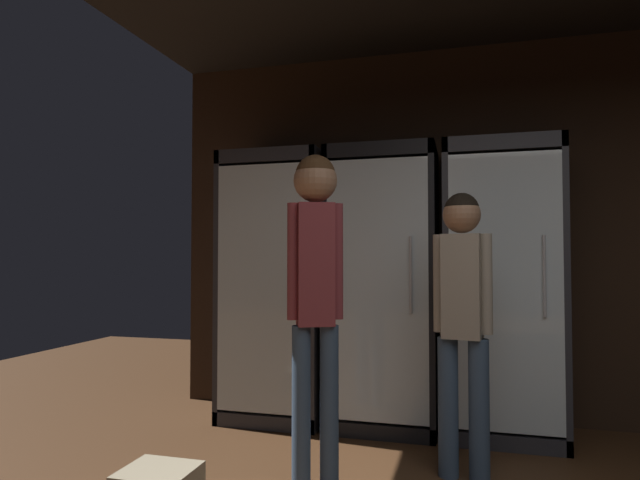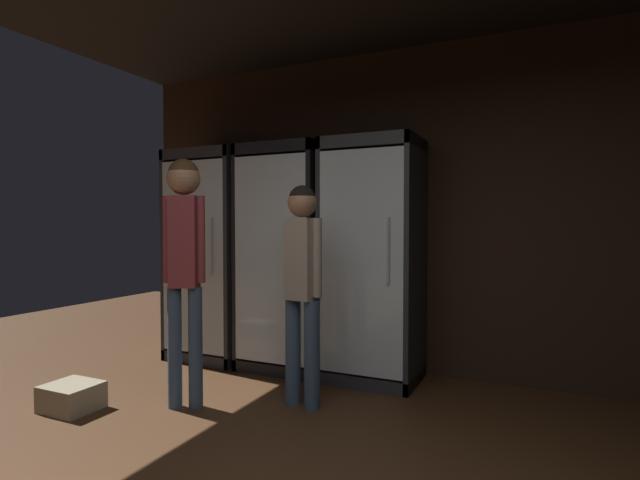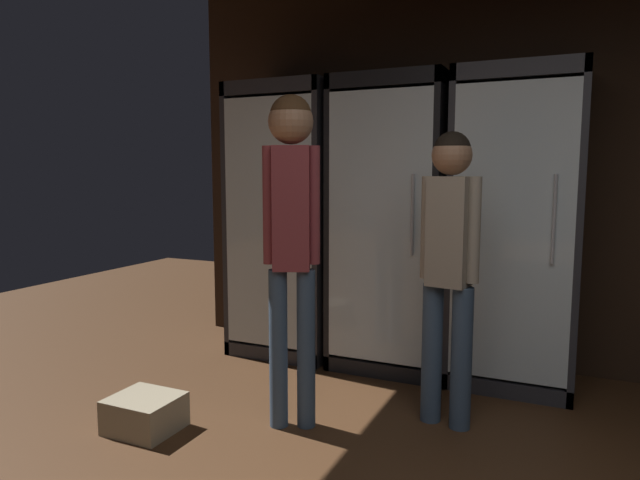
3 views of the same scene
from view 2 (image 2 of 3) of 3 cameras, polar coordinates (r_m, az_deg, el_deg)
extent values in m
cube|color=black|center=(4.26, 13.97, 3.31)|extent=(6.00, 0.06, 2.80)
cube|color=#2B2B30|center=(5.04, -10.41, -1.55)|extent=(0.76, 0.04, 1.98)
cube|color=#2B2B30|center=(5.04, -15.63, -1.59)|extent=(0.04, 0.61, 1.98)
cube|color=#2B2B30|center=(4.60, -8.80, -1.86)|extent=(0.04, 0.61, 1.98)
cube|color=#2B2B30|center=(4.85, -12.45, 9.46)|extent=(0.76, 0.61, 0.10)
cube|color=#2B2B30|center=(4.96, -12.30, -12.64)|extent=(0.76, 0.61, 0.10)
cube|color=white|center=(5.02, -10.61, -1.57)|extent=(0.68, 0.02, 1.74)
cube|color=silver|center=(4.58, -14.60, -1.92)|extent=(0.68, 0.02, 1.74)
cylinder|color=#B2B2B7|center=(4.41, -12.54, -0.75)|extent=(0.02, 0.02, 0.50)
cube|color=silver|center=(4.94, -12.30, -11.86)|extent=(0.66, 0.53, 0.02)
cylinder|color=#336B38|center=(5.01, -13.87, -10.38)|extent=(0.06, 0.06, 0.20)
cylinder|color=#336B38|center=(4.99, -13.88, -8.70)|extent=(0.02, 0.02, 0.10)
cylinder|color=tan|center=(5.02, -13.86, -10.56)|extent=(0.07, 0.07, 0.08)
cylinder|color=gray|center=(4.85, -10.38, -10.70)|extent=(0.07, 0.07, 0.22)
cylinder|color=gray|center=(4.82, -10.39, -8.89)|extent=(0.02, 0.02, 0.09)
cylinder|color=beige|center=(4.85, -10.38, -10.75)|extent=(0.08, 0.08, 0.06)
cube|color=silver|center=(4.86, -12.34, -6.89)|extent=(0.66, 0.53, 0.02)
cylinder|color=black|center=(4.98, -13.56, -5.22)|extent=(0.08, 0.08, 0.24)
cylinder|color=black|center=(4.96, -13.57, -3.46)|extent=(0.02, 0.02, 0.07)
cylinder|color=white|center=(4.98, -13.56, -5.62)|extent=(0.08, 0.08, 0.09)
cylinder|color=black|center=(4.73, -10.93, -5.59)|extent=(0.07, 0.07, 0.23)
cylinder|color=black|center=(4.71, -10.94, -3.60)|extent=(0.02, 0.02, 0.10)
cylinder|color=white|center=(4.73, -10.93, -5.47)|extent=(0.07, 0.07, 0.08)
cube|color=silver|center=(4.81, -12.37, -1.78)|extent=(0.66, 0.53, 0.02)
cylinder|color=brown|center=(4.95, -14.76, -0.47)|extent=(0.08, 0.08, 0.20)
cylinder|color=brown|center=(4.95, -14.77, 1.11)|extent=(0.03, 0.03, 0.08)
cylinder|color=tan|center=(4.95, -14.76, -0.80)|extent=(0.08, 0.08, 0.05)
cylinder|color=black|center=(4.82, -13.41, -0.60)|extent=(0.07, 0.07, 0.18)
cylinder|color=black|center=(4.82, -13.42, 0.85)|extent=(0.02, 0.02, 0.06)
cylinder|color=#B2332D|center=(4.82, -13.41, -0.54)|extent=(0.07, 0.07, 0.06)
cylinder|color=#194723|center=(4.78, -11.39, -0.61)|extent=(0.07, 0.07, 0.18)
cylinder|color=#194723|center=(4.77, -11.40, 0.98)|extent=(0.02, 0.02, 0.08)
cylinder|color=#B2332D|center=(4.78, -11.39, -0.92)|extent=(0.07, 0.07, 0.06)
cylinder|color=brown|center=(4.67, -9.86, -0.61)|extent=(0.07, 0.07, 0.19)
cylinder|color=brown|center=(4.67, -9.87, 1.09)|extent=(0.03, 0.03, 0.09)
cylinder|color=#B2332D|center=(4.68, -9.86, -0.68)|extent=(0.08, 0.08, 0.07)
cube|color=silver|center=(4.80, -12.41, 3.38)|extent=(0.66, 0.53, 0.02)
cylinder|color=#9EAD99|center=(4.93, -14.59, 4.61)|extent=(0.07, 0.07, 0.20)
cylinder|color=#9EAD99|center=(4.94, -14.60, 6.27)|extent=(0.03, 0.03, 0.08)
cylinder|color=#B2332D|center=(4.93, -14.59, 4.33)|extent=(0.07, 0.07, 0.07)
cylinder|color=black|center=(4.79, -12.59, 4.64)|extent=(0.08, 0.08, 0.19)
cylinder|color=black|center=(4.80, -12.61, 6.25)|extent=(0.03, 0.03, 0.08)
cylinder|color=white|center=(4.79, -12.59, 4.30)|extent=(0.08, 0.08, 0.08)
cylinder|color=brown|center=(4.68, -10.33, 4.81)|extent=(0.06, 0.06, 0.21)
cylinder|color=brown|center=(4.69, -10.34, 6.53)|extent=(0.02, 0.02, 0.07)
cylinder|color=#B2332D|center=(4.68, -10.33, 4.63)|extent=(0.07, 0.07, 0.08)
cube|color=black|center=(4.62, -2.21, -1.82)|extent=(0.76, 0.04, 1.98)
cube|color=black|center=(4.56, -7.88, -1.89)|extent=(0.04, 0.61, 1.98)
cube|color=black|center=(4.21, 0.39, -2.18)|extent=(0.04, 0.61, 1.98)
cube|color=black|center=(4.41, -3.93, 10.26)|extent=(0.76, 0.61, 0.10)
cube|color=black|center=(4.53, -3.88, -13.99)|extent=(0.76, 0.61, 0.10)
cube|color=white|center=(4.60, -2.38, -1.84)|extent=(0.68, 0.02, 1.74)
cube|color=silver|center=(4.12, -5.88, -2.28)|extent=(0.68, 0.02, 1.74)
cylinder|color=#B2B2B7|center=(3.98, -3.25, -0.99)|extent=(0.02, 0.02, 0.50)
cube|color=silver|center=(4.52, -3.88, -13.14)|extent=(0.66, 0.53, 0.02)
cylinder|color=gray|center=(4.58, -6.31, -11.50)|extent=(0.07, 0.07, 0.20)
cylinder|color=gray|center=(4.55, -6.32, -9.65)|extent=(0.03, 0.03, 0.10)
cylinder|color=white|center=(4.58, -6.31, -11.38)|extent=(0.07, 0.07, 0.07)
cylinder|color=gray|center=(4.45, -4.19, -11.86)|extent=(0.07, 0.07, 0.21)
cylinder|color=gray|center=(4.42, -4.20, -9.96)|extent=(0.02, 0.02, 0.09)
cylinder|color=tan|center=(4.46, -4.19, -12.11)|extent=(0.07, 0.07, 0.07)
cylinder|color=#336B38|center=(4.40, -1.25, -11.90)|extent=(0.07, 0.07, 0.23)
cylinder|color=#336B38|center=(4.37, -1.25, -9.87)|extent=(0.02, 0.02, 0.09)
cylinder|color=#B2332D|center=(4.40, -1.25, -12.00)|extent=(0.07, 0.07, 0.09)
cube|color=silver|center=(4.40, -3.90, -5.86)|extent=(0.66, 0.53, 0.02)
cylinder|color=#9EAD99|center=(4.51, -5.51, -4.20)|extent=(0.07, 0.07, 0.22)
cylinder|color=#9EAD99|center=(4.49, -5.51, -2.20)|extent=(0.02, 0.02, 0.10)
cylinder|color=white|center=(4.50, -5.51, -4.09)|extent=(0.07, 0.07, 0.07)
cylinder|color=#194723|center=(4.29, -2.19, -4.41)|extent=(0.07, 0.07, 0.23)
cylinder|color=#194723|center=(4.27, -2.19, -2.23)|extent=(0.02, 0.02, 0.10)
cylinder|color=tan|center=(4.29, -2.19, -4.38)|extent=(0.07, 0.07, 0.08)
cube|color=silver|center=(4.36, -3.91, 1.69)|extent=(0.66, 0.53, 0.02)
cylinder|color=gray|center=(4.42, -6.05, 3.32)|extent=(0.08, 0.08, 0.24)
cylinder|color=gray|center=(4.43, -6.06, 5.38)|extent=(0.03, 0.03, 0.08)
cylinder|color=beige|center=(4.42, -6.05, 3.09)|extent=(0.08, 0.08, 0.07)
cylinder|color=#9EAD99|center=(4.31, -1.77, 3.02)|extent=(0.07, 0.07, 0.18)
cylinder|color=#9EAD99|center=(4.32, -1.77, 4.81)|extent=(0.02, 0.02, 0.09)
cylinder|color=beige|center=(4.31, -1.77, 2.87)|extent=(0.07, 0.07, 0.07)
cube|color=#2B2B30|center=(4.32, 7.39, -2.10)|extent=(0.76, 0.04, 1.98)
cube|color=#2B2B30|center=(4.18, 1.49, -2.22)|extent=(0.04, 0.61, 1.98)
cube|color=#2B2B30|center=(3.95, 11.13, -2.48)|extent=(0.04, 0.61, 1.98)
cube|color=#2B2B30|center=(4.09, 6.22, 10.92)|extent=(0.76, 0.61, 0.10)
cube|color=#2B2B30|center=(4.22, 6.13, -15.20)|extent=(0.76, 0.61, 0.10)
cube|color=white|center=(4.29, 7.27, -2.12)|extent=(0.68, 0.02, 1.74)
cube|color=silver|center=(3.77, 4.74, -2.66)|extent=(0.68, 0.02, 1.74)
cylinder|color=#B2B2B7|center=(3.67, 7.95, -1.24)|extent=(0.02, 0.02, 0.50)
cube|color=silver|center=(4.20, 6.13, -14.29)|extent=(0.66, 0.53, 0.02)
cylinder|color=gray|center=(4.30, 3.11, -12.53)|extent=(0.07, 0.07, 0.19)
cylinder|color=gray|center=(4.26, 3.11, -10.68)|extent=(0.03, 0.03, 0.10)
cylinder|color=tan|center=(4.30, 3.11, -12.56)|extent=(0.08, 0.08, 0.07)
cylinder|color=#336B38|center=(4.15, 4.85, -12.89)|extent=(0.08, 0.08, 0.21)
cylinder|color=#336B38|center=(4.12, 4.86, -10.94)|extent=(0.03, 0.03, 0.08)
cylinder|color=#B2332D|center=(4.15, 4.85, -12.76)|extent=(0.08, 0.08, 0.05)
cylinder|color=brown|center=(4.13, 7.28, -12.92)|extent=(0.07, 0.07, 0.22)
cylinder|color=brown|center=(4.09, 7.29, -10.91)|extent=(0.02, 0.02, 0.08)
cylinder|color=beige|center=(4.13, 7.28, -12.93)|extent=(0.07, 0.07, 0.06)
cylinder|color=#9EAD99|center=(4.15, 9.75, -13.10)|extent=(0.06, 0.06, 0.18)
cylinder|color=#9EAD99|center=(4.12, 9.76, -11.33)|extent=(0.02, 0.02, 0.08)
cylinder|color=tan|center=(4.15, 9.75, -13.11)|extent=(0.07, 0.07, 0.05)
cube|color=silver|center=(4.10, 6.15, -8.47)|extent=(0.66, 0.53, 0.02)
cylinder|color=#194723|center=(4.20, 3.52, -6.48)|extent=(0.07, 0.07, 0.24)
cylinder|color=#194723|center=(4.18, 3.52, -4.32)|extent=(0.02, 0.02, 0.08)
cylinder|color=tan|center=(4.20, 3.52, -6.66)|extent=(0.07, 0.07, 0.06)
cylinder|color=black|center=(4.11, 6.15, -6.88)|extent=(0.07, 0.07, 0.21)
cylinder|color=black|center=(4.09, 6.16, -4.83)|extent=(0.02, 0.02, 0.09)
cylinder|color=#B2332D|center=(4.11, 6.15, -7.24)|extent=(0.07, 0.07, 0.05)
cylinder|color=#336B38|center=(4.01, 9.22, -7.10)|extent=(0.07, 0.07, 0.21)
cylinder|color=#336B38|center=(3.99, 9.23, -5.15)|extent=(0.03, 0.03, 0.07)
cylinder|color=beige|center=(4.01, 9.22, -7.48)|extent=(0.07, 0.07, 0.08)
cube|color=silver|center=(4.05, 6.18, -2.42)|extent=(0.66, 0.53, 0.02)
cylinder|color=black|center=(4.08, 3.18, -0.96)|extent=(0.08, 0.08, 0.19)
cylinder|color=black|center=(4.08, 3.18, 1.03)|extent=(0.03, 0.03, 0.10)
cylinder|color=#B2332D|center=(4.08, 3.18, -1.28)|extent=(0.08, 0.08, 0.05)
cylinder|color=gray|center=(4.02, 6.09, -0.75)|extent=(0.08, 0.08, 0.22)
cylinder|color=gray|center=(4.02, 6.09, 1.51)|extent=(0.03, 0.03, 0.09)
cylinder|color=#2D2D33|center=(4.03, 6.09, -1.08)|extent=(0.08, 0.08, 0.09)
cylinder|color=black|center=(3.99, 9.20, -0.94)|extent=(0.07, 0.07, 0.20)
cylinder|color=black|center=(3.99, 9.21, 1.11)|extent=(0.03, 0.03, 0.09)
cylinder|color=tan|center=(3.99, 9.20, -1.04)|extent=(0.07, 0.07, 0.07)
cube|color=silver|center=(4.04, 6.20, 3.72)|extent=(0.66, 0.53, 0.02)
cylinder|color=gray|center=(4.09, 3.99, 5.31)|extent=(0.06, 0.06, 0.22)
cylinder|color=gray|center=(4.11, 3.99, 7.31)|extent=(0.02, 0.02, 0.07)
cylinder|color=beige|center=(4.09, 3.99, 5.22)|extent=(0.06, 0.06, 0.08)
cylinder|color=black|center=(3.99, 8.57, 5.25)|extent=(0.08, 0.08, 0.20)
cylinder|color=black|center=(4.00, 8.58, 7.25)|extent=(0.03, 0.03, 0.09)
cylinder|color=white|center=(3.99, 8.57, 4.95)|extent=(0.08, 0.08, 0.06)
cylinder|color=#384C66|center=(3.58, -3.16, -12.84)|extent=(0.11, 0.11, 0.76)
cylinder|color=#384C66|center=(3.48, -0.94, -13.25)|extent=(0.11, 0.11, 0.76)
cube|color=gray|center=(3.42, -2.08, -2.21)|extent=(0.23, 0.20, 0.57)
cylinder|color=gray|center=(3.50, -3.75, -1.89)|extent=(0.07, 0.07, 0.54)
cylinder|color=gray|center=(3.35, -0.33, -2.06)|extent=(0.07, 0.07, 0.54)
sphere|color=#9E7051|center=(3.42, -2.09, 4.38)|extent=(0.21, 0.21, 0.21)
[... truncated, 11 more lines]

